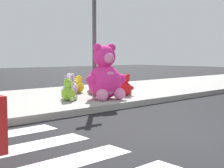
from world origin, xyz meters
name	(u,v)px	position (x,y,z in m)	size (l,w,h in m)	color
ground_plane	(224,139)	(0.00, 0.00, 0.00)	(60.00, 60.00, 0.00)	black
sidewalk	(48,99)	(0.00, 5.20, 0.07)	(28.00, 4.40, 0.15)	#9E9B93
sign_pole	(94,35)	(1.00, 4.40, 1.85)	(0.56, 0.11, 3.20)	#4C4C51
plush_pink_large	(105,77)	(0.88, 3.81, 0.73)	(1.09, 1.02, 1.44)	#F22D93
plush_white	(70,86)	(0.75, 5.22, 0.40)	(0.43, 0.48, 0.62)	white
plush_lime	(69,92)	(-0.03, 4.14, 0.38)	(0.40, 0.41, 0.57)	#8CD133
plush_brown	(95,85)	(1.39, 4.88, 0.41)	(0.46, 0.46, 0.65)	olive
plush_red	(125,87)	(1.76, 3.96, 0.40)	(0.45, 0.43, 0.62)	red
plush_lavender	(69,89)	(0.23, 4.52, 0.39)	(0.46, 0.42, 0.60)	#B28CD8
plush_yellow	(78,86)	(1.18, 5.42, 0.36)	(0.39, 0.37, 0.54)	yellow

